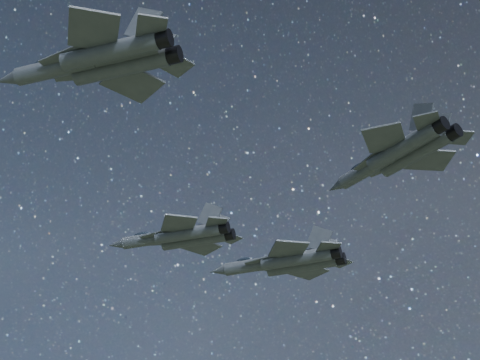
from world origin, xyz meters
The scene contains 4 objects.
jet_lead centered at (-12.11, 2.21, 154.50)m, with size 16.62×11.25×4.18m.
jet_left centered at (-6.08, 16.36, 154.86)m, with size 19.21×13.14×4.82m.
jet_right centered at (1.49, -24.65, 155.61)m, with size 17.03×11.49×4.29m.
jet_slot centered at (15.54, 1.02, 155.23)m, with size 16.49×11.06×4.17m.
Camera 1 is at (33.68, -51.83, 120.76)m, focal length 50.00 mm.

